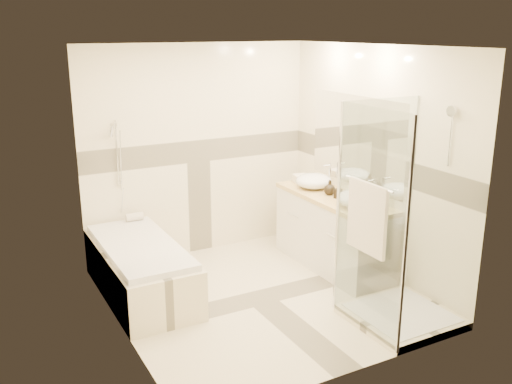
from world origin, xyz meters
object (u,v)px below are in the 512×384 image
vessel_sink_far (357,198)px  amenity_bottle_b (330,187)px  vanity (333,232)px  vessel_sink_near (314,181)px  amenity_bottle_a (338,191)px  shower_enclosure (389,271)px  bathtub (141,267)px

vessel_sink_far → amenity_bottle_b: bearing=90.0°
vanity → amenity_bottle_b: size_ratio=9.59×
vanity → vessel_sink_near: size_ratio=3.82×
amenity_bottle_a → amenity_bottle_b: (0.00, 0.16, 0.01)m
vanity → amenity_bottle_a: amenity_bottle_a is taller
vessel_sink_far → amenity_bottle_a: vessel_sink_far is taller
vanity → shower_enclosure: 1.31m
bathtub → vessel_sink_far: bearing=-19.9°
bathtub → amenity_bottle_b: size_ratio=10.07×
vanity → vessel_sink_far: bearing=-92.7°
vanity → vessel_sink_near: (-0.02, 0.39, 0.51)m
amenity_bottle_a → shower_enclosure: bearing=-103.0°
bathtub → vessel_sink_far: vessel_sink_far is taller
bathtub → amenity_bottle_b: amenity_bottle_b is taller
vanity → amenity_bottle_b: bearing=106.1°
bathtub → vessel_sink_near: vessel_sink_near is taller
vessel_sink_far → bathtub: bearing=160.1°
vanity → shower_enclosure: bearing=-103.0°
bathtub → vanity: size_ratio=1.05×
bathtub → shower_enclosure: size_ratio=0.83×
vanity → amenity_bottle_b: amenity_bottle_b is taller
vanity → shower_enclosure: shower_enclosure is taller
vanity → vessel_sink_near: 0.64m
vessel_sink_far → amenity_bottle_a: 0.33m
bathtub → shower_enclosure: shower_enclosure is taller
amenity_bottle_a → vessel_sink_far: bearing=-90.0°
vessel_sink_far → amenity_bottle_b: same height
vanity → vessel_sink_far: (-0.02, -0.42, 0.51)m
vessel_sink_near → shower_enclosure: bearing=-99.3°
vessel_sink_near → amenity_bottle_a: bearing=-90.0°
vessel_sink_near → amenity_bottle_b: (0.00, -0.32, -0.00)m
vessel_sink_far → amenity_bottle_a: (0.00, 0.33, -0.01)m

